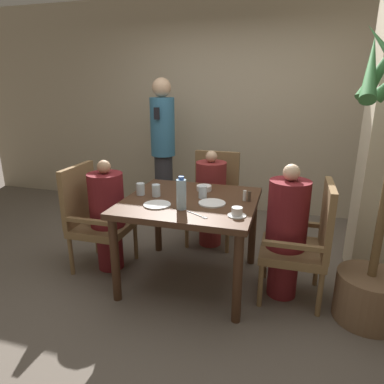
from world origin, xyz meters
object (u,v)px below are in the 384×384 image
at_px(diner_in_left_chair, 108,215).
at_px(standing_host, 163,146).
at_px(chair_right_side, 305,240).
at_px(plate_main_left, 212,203).
at_px(bowl_small, 204,188).
at_px(potted_palm, 378,237).
at_px(glass_tall_mid, 141,189).
at_px(diner_in_right_chair, 286,231).
at_px(water_bottle, 181,194).
at_px(diner_in_far_chair, 211,198).
at_px(plate_main_right, 157,205).
at_px(chair_far_side, 214,195).
at_px(glass_tall_near, 203,192).
at_px(glass_tall_far, 156,190).
at_px(teacup_with_saucer, 237,212).
at_px(chair_left_side, 94,215).

xyz_separation_m(diner_in_left_chair, standing_host, (0.03, 1.40, 0.41)).
xyz_separation_m(chair_right_side, standing_host, (-1.73, 1.40, 0.44)).
xyz_separation_m(plate_main_left, bowl_small, (-0.15, 0.34, 0.02)).
height_order(potted_palm, glass_tall_mid, potted_palm).
relative_size(diner_in_right_chair, water_bottle, 4.29).
bearing_deg(plate_main_left, diner_in_right_chair, 5.48).
distance_m(diner_in_far_chair, plate_main_right, 1.04).
distance_m(chair_far_side, diner_in_right_chair, 1.22).
xyz_separation_m(diner_in_far_chair, glass_tall_near, (0.09, -0.70, 0.28)).
bearing_deg(diner_in_far_chair, potted_palm, -33.09).
xyz_separation_m(plate_main_left, glass_tall_mid, (-0.66, 0.06, 0.05)).
relative_size(water_bottle, glass_tall_far, 2.48).
relative_size(plate_main_left, glass_tall_near, 2.10).
bearing_deg(diner_in_left_chair, diner_in_far_chair, 43.84).
bearing_deg(water_bottle, glass_tall_mid, 151.60).
height_order(chair_right_side, bowl_small, chair_right_side).
relative_size(standing_host, plate_main_left, 8.05).
bearing_deg(plate_main_left, potted_palm, -4.67).
distance_m(water_bottle, glass_tall_mid, 0.52).
relative_size(teacup_with_saucer, glass_tall_far, 1.31).
bearing_deg(glass_tall_near, chair_far_side, 96.10).
bearing_deg(plate_main_left, chair_right_side, 4.39).
xyz_separation_m(diner_in_right_chair, bowl_small, (-0.75, 0.28, 0.21)).
height_order(water_bottle, glass_tall_near, water_bottle).
xyz_separation_m(chair_left_side, glass_tall_near, (1.04, 0.07, 0.30)).
distance_m(chair_far_side, water_bottle, 1.22).
bearing_deg(bowl_small, diner_in_left_chair, -161.56).
distance_m(plate_main_left, glass_tall_near, 0.17).
height_order(diner_in_left_chair, bowl_small, diner_in_left_chair).
bearing_deg(chair_far_side, glass_tall_near, -83.90).
distance_m(standing_host, teacup_with_saucer, 2.07).
bearing_deg(diner_in_far_chair, water_bottle, -90.07).
height_order(diner_in_far_chair, glass_tall_mid, diner_in_far_chair).
height_order(diner_in_left_chair, chair_far_side, diner_in_left_chair).
height_order(diner_in_right_chair, water_bottle, diner_in_right_chair).
bearing_deg(diner_in_far_chair, chair_left_side, -141.04).
height_order(chair_left_side, chair_right_side, same).
xyz_separation_m(diner_in_right_chair, standing_host, (-1.58, 1.40, 0.38)).
bearing_deg(teacup_with_saucer, chair_left_side, 168.86).
relative_size(diner_in_far_chair, standing_host, 0.59).
xyz_separation_m(diner_in_right_chair, glass_tall_near, (-0.71, 0.07, 0.24)).
xyz_separation_m(diner_in_far_chair, plate_main_left, (0.20, -0.83, 0.24)).
bearing_deg(chair_right_side, water_bottle, -165.73).
xyz_separation_m(plate_main_left, teacup_with_saucer, (0.24, -0.22, 0.02)).
xyz_separation_m(bowl_small, glass_tall_near, (0.04, -0.21, 0.03)).
height_order(standing_host, glass_tall_mid, standing_host).
bearing_deg(teacup_with_saucer, diner_in_left_chair, 167.55).
bearing_deg(potted_palm, chair_left_side, 176.21).
bearing_deg(diner_in_right_chair, bowl_small, 159.43).
bearing_deg(teacup_with_saucer, potted_palm, 6.78).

